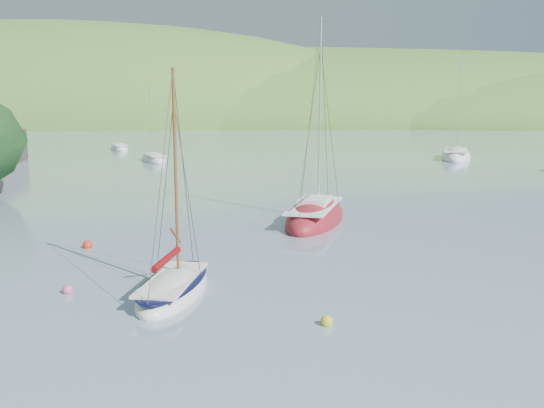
{
  "coord_description": "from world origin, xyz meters",
  "views": [
    {
      "loc": [
        0.86,
        -19.56,
        7.08
      ],
      "look_at": [
        1.23,
        8.0,
        2.24
      ],
      "focal_mm": 40.0,
      "sensor_mm": 36.0,
      "label": 1
    }
  ],
  "objects_px": {
    "distant_sloop_c": "(119,149)",
    "daysailer_white": "(173,289)",
    "sloop_red": "(315,218)",
    "distant_sloop_a": "(154,160)",
    "distant_sloop_b": "(456,157)"
  },
  "relations": [
    {
      "from": "distant_sloop_c",
      "to": "distant_sloop_a",
      "type": "bearing_deg",
      "value": -86.21
    },
    {
      "from": "sloop_red",
      "to": "distant_sloop_a",
      "type": "distance_m",
      "value": 37.34
    },
    {
      "from": "distant_sloop_a",
      "to": "distant_sloop_b",
      "type": "bearing_deg",
      "value": -19.81
    },
    {
      "from": "sloop_red",
      "to": "distant_sloop_b",
      "type": "relative_size",
      "value": 0.94
    },
    {
      "from": "distant_sloop_a",
      "to": "distant_sloop_c",
      "type": "bearing_deg",
      "value": 92.36
    },
    {
      "from": "distant_sloop_a",
      "to": "distant_sloop_c",
      "type": "relative_size",
      "value": 1.07
    },
    {
      "from": "sloop_red",
      "to": "distant_sloop_b",
      "type": "xyz_separation_m",
      "value": [
        19.59,
        36.27,
        -0.02
      ]
    },
    {
      "from": "daysailer_white",
      "to": "distant_sloop_c",
      "type": "height_order",
      "value": "daysailer_white"
    },
    {
      "from": "distant_sloop_b",
      "to": "distant_sloop_c",
      "type": "relative_size",
      "value": 1.51
    },
    {
      "from": "sloop_red",
      "to": "distant_sloop_c",
      "type": "bearing_deg",
      "value": 131.23
    },
    {
      "from": "distant_sloop_c",
      "to": "daysailer_white",
      "type": "bearing_deg",
      "value": -97.18
    },
    {
      "from": "sloop_red",
      "to": "distant_sloop_a",
      "type": "bearing_deg",
      "value": 130.75
    },
    {
      "from": "sloop_red",
      "to": "distant_sloop_b",
      "type": "height_order",
      "value": "distant_sloop_b"
    },
    {
      "from": "sloop_red",
      "to": "distant_sloop_b",
      "type": "bearing_deg",
      "value": 78.01
    },
    {
      "from": "daysailer_white",
      "to": "distant_sloop_a",
      "type": "distance_m",
      "value": 47.92
    }
  ]
}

